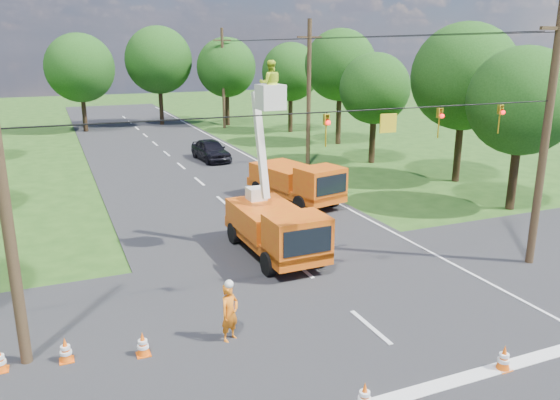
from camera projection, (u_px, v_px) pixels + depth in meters
name	position (u px, v px, depth m)	size (l,w,h in m)	color
ground	(199.00, 182.00, 34.17)	(140.00, 140.00, 0.00)	#224715
road_main	(199.00, 182.00, 34.17)	(12.00, 100.00, 0.06)	black
road_cross	(338.00, 301.00, 18.21)	(56.00, 10.00, 0.07)	black
stop_bar	(439.00, 387.00, 13.60)	(9.00, 0.45, 0.02)	silver
edge_line	(281.00, 174.00, 36.27)	(0.12, 90.00, 0.02)	silver
bucket_truck	(275.00, 217.00, 21.72)	(2.51, 6.05, 7.71)	#D5430F
second_truck	(297.00, 181.00, 29.34)	(3.54, 6.43, 2.28)	#D5430F
ground_worker	(230.00, 313.00, 15.54)	(0.63, 0.42, 1.74)	orange
distant_car	(211.00, 150.00, 40.43)	(1.87, 4.65, 1.58)	black
traffic_cone_0	(365.00, 396.00, 12.66)	(0.38, 0.38, 0.71)	#F2590C
traffic_cone_1	(504.00, 358.00, 14.22)	(0.38, 0.38, 0.71)	#F2590C
traffic_cone_2	(291.00, 244.00, 22.47)	(0.38, 0.38, 0.71)	#F2590C
traffic_cone_3	(285.00, 219.00, 25.74)	(0.38, 0.38, 0.71)	#F2590C
traffic_cone_4	(143.00, 344.00, 14.88)	(0.38, 0.38, 0.71)	#F2590C
traffic_cone_5	(66.00, 350.00, 14.59)	(0.38, 0.38, 0.71)	#F2590C
traffic_cone_7	(283.00, 188.00, 31.40)	(0.38, 0.38, 0.71)	#F2590C
pole_right_near	(546.00, 134.00, 20.01)	(1.80, 0.30, 10.00)	#4C3823
pole_right_mid	(309.00, 93.00, 37.74)	(1.80, 0.30, 10.00)	#4C3823
pole_right_far	(223.00, 78.00, 55.48)	(1.80, 0.30, 10.00)	#4C3823
pole_left	(4.00, 202.00, 13.43)	(0.30, 0.30, 9.00)	#4C3823
signal_span	(405.00, 121.00, 17.45)	(18.00, 0.29, 1.07)	black
tree_right_a	(522.00, 101.00, 27.08)	(5.40, 5.40, 8.28)	#382616
tree_right_b	(465.00, 77.00, 32.73)	(6.40, 6.40, 9.65)	#382616
tree_right_c	(375.00, 89.00, 38.56)	(5.00, 5.00, 7.83)	#382616
tree_right_d	(340.00, 65.00, 45.88)	(6.00, 6.00, 9.70)	#382616
tree_right_e	(291.00, 72.00, 52.84)	(5.60, 5.60, 8.63)	#382616
tree_far_a	(80.00, 68.00, 52.78)	(6.60, 6.60, 9.50)	#382616
tree_far_b	(158.00, 60.00, 57.39)	(7.00, 7.00, 10.32)	#382616
tree_far_c	(226.00, 68.00, 57.36)	(6.20, 6.20, 9.18)	#382616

